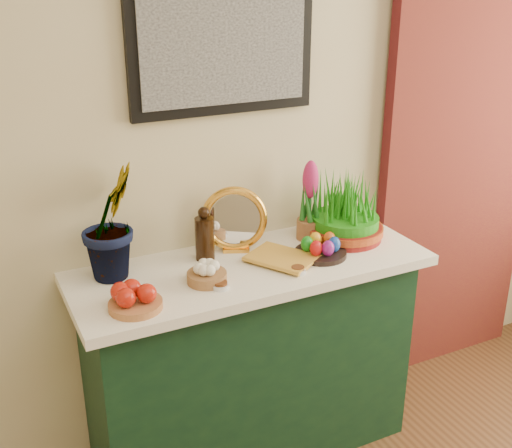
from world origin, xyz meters
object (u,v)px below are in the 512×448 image
at_px(sideboard, 251,363).
at_px(hyacinth_green, 109,204).
at_px(wheatgrass_sabzeh, 346,212).
at_px(mirror, 234,220).
at_px(book, 269,267).

distance_m(sideboard, hyacinth_green, 0.91).
bearing_deg(hyacinth_green, wheatgrass_sabzeh, -48.06).
height_order(mirror, book, mirror).
distance_m(hyacinth_green, wheatgrass_sabzeh, 0.98).
xyz_separation_m(hyacinth_green, wheatgrass_sabzeh, (0.96, -0.09, -0.16)).
distance_m(hyacinth_green, book, 0.63).
bearing_deg(sideboard, hyacinth_green, 165.43).
xyz_separation_m(hyacinth_green, book, (0.53, -0.23, -0.26)).
relative_size(mirror, wheatgrass_sabzeh, 0.83).
bearing_deg(hyacinth_green, sideboard, -57.41).
bearing_deg(book, wheatgrass_sabzeh, -13.38).
xyz_separation_m(mirror, book, (0.04, -0.23, -0.11)).
bearing_deg(wheatgrass_sabzeh, hyacinth_green, 174.78).
relative_size(hyacinth_green, wheatgrass_sabzeh, 1.74).
height_order(hyacinth_green, wheatgrass_sabzeh, hyacinth_green).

